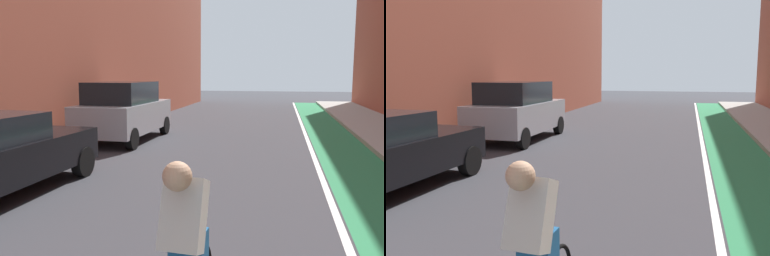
% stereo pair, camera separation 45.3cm
% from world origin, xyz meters
% --- Properties ---
extents(ground_plane, '(84.32, 84.32, 0.00)m').
position_xyz_m(ground_plane, '(0.00, 15.16, 0.00)').
color(ground_plane, '#38383D').
extents(bike_lane_paint, '(1.60, 38.33, 0.00)m').
position_xyz_m(bike_lane_paint, '(3.61, 17.16, 0.00)').
color(bike_lane_paint, '#2D8451').
rests_on(bike_lane_paint, ground).
extents(lane_divider_stripe, '(0.12, 38.33, 0.00)m').
position_xyz_m(lane_divider_stripe, '(2.71, 17.16, 0.00)').
color(lane_divider_stripe, white).
rests_on(lane_divider_stripe, ground).
extents(parked_suv_silver, '(2.04, 4.42, 1.98)m').
position_xyz_m(parked_suv_silver, '(-3.36, 16.34, 1.02)').
color(parked_suv_silver, '#9EA0A8').
rests_on(parked_suv_silver, ground).
extents(cyclist_mid, '(0.48, 1.72, 1.62)m').
position_xyz_m(cyclist_mid, '(1.10, 6.52, 0.85)').
color(cyclist_mid, black).
rests_on(cyclist_mid, ground).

